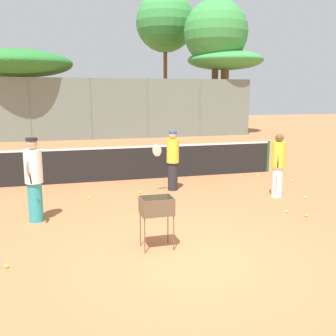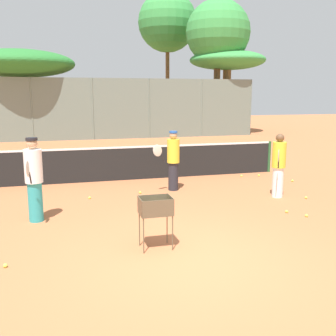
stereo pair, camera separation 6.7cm
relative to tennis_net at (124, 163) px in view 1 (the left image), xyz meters
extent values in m
plane|color=#B7663D|center=(0.00, -6.31, -0.56)|extent=(80.00, 80.00, 0.00)
cylinder|color=#26592D|center=(5.04, 0.00, -0.02)|extent=(0.10, 0.10, 1.07)
cube|color=black|center=(0.00, 0.00, -0.05)|extent=(10.07, 0.01, 1.01)
cube|color=white|center=(0.00, 0.00, 0.48)|extent=(10.07, 0.02, 0.06)
cylinder|color=slate|center=(-3.40, 11.58, 1.24)|extent=(0.08, 0.08, 3.60)
cylinder|color=slate|center=(0.00, 11.58, 1.24)|extent=(0.08, 0.08, 3.60)
cylinder|color=slate|center=(3.40, 11.58, 1.24)|extent=(0.08, 0.08, 3.60)
cylinder|color=slate|center=(6.80, 11.58, 1.24)|extent=(0.08, 0.08, 3.60)
cylinder|color=slate|center=(10.20, 11.58, 1.24)|extent=(0.08, 0.08, 3.60)
cube|color=slate|center=(0.00, 11.58, 1.24)|extent=(20.39, 0.01, 3.60)
cylinder|color=brown|center=(6.18, 17.53, 2.75)|extent=(0.29, 0.29, 6.61)
sphere|color=#388E42|center=(6.18, 17.53, 7.37)|extent=(4.37, 4.37, 4.37)
cylinder|color=brown|center=(-4.05, 13.51, 1.26)|extent=(0.51, 0.51, 3.64)
ellipsoid|color=#28722D|center=(-4.05, 13.51, 3.89)|extent=(6.47, 6.47, 1.62)
cylinder|color=brown|center=(9.26, 13.39, 1.58)|extent=(0.56, 0.56, 4.28)
ellipsoid|color=#388E42|center=(9.26, 13.39, 4.37)|extent=(5.13, 5.13, 1.28)
cylinder|color=brown|center=(8.42, 13.14, 2.14)|extent=(0.43, 0.43, 5.39)
sphere|color=#388E42|center=(8.42, 13.14, 6.10)|extent=(4.23, 4.23, 4.23)
cylinder|color=teal|center=(-2.50, -3.53, -0.14)|extent=(0.30, 0.30, 0.84)
cylinder|color=white|center=(-2.50, -3.53, 0.64)|extent=(0.37, 0.37, 0.70)
sphere|color=tan|center=(-2.50, -3.53, 1.11)|extent=(0.23, 0.23, 0.23)
cylinder|color=black|center=(-2.50, -3.53, 1.20)|extent=(0.24, 0.24, 0.06)
cylinder|color=black|center=(-2.55, -3.89, 0.46)|extent=(0.05, 0.15, 0.27)
ellipsoid|color=silver|center=(-2.57, -4.07, 0.68)|extent=(0.08, 0.40, 0.43)
cylinder|color=white|center=(3.52, -3.12, -0.16)|extent=(0.28, 0.28, 0.80)
cylinder|color=yellow|center=(3.52, -3.12, 0.57)|extent=(0.35, 0.35, 0.66)
sphere|color=brown|center=(3.52, -3.12, 1.01)|extent=(0.22, 0.22, 0.22)
cylinder|color=black|center=(3.33, -3.41, 0.40)|extent=(0.10, 0.14, 0.27)
ellipsoid|color=silver|center=(3.23, -3.56, 0.62)|extent=(0.24, 0.35, 0.43)
cylinder|color=#26262D|center=(1.09, -1.66, -0.16)|extent=(0.28, 0.28, 0.79)
cylinder|color=yellow|center=(1.09, -1.66, 0.56)|extent=(0.34, 0.34, 0.66)
sphere|color=tan|center=(1.09, -1.66, 0.99)|extent=(0.21, 0.21, 0.21)
cylinder|color=#2659B2|center=(1.09, -1.66, 1.08)|extent=(0.22, 0.22, 0.05)
cylinder|color=black|center=(0.76, -1.78, 0.39)|extent=(0.15, 0.08, 0.27)
ellipsoid|color=silver|center=(0.59, -1.84, 0.61)|extent=(0.38, 0.16, 0.43)
cylinder|color=brown|center=(-0.65, -5.84, -0.25)|extent=(0.02, 0.02, 0.62)
cylinder|color=brown|center=(-0.14, -5.84, -0.25)|extent=(0.02, 0.02, 0.62)
cylinder|color=brown|center=(-0.65, -5.48, -0.25)|extent=(0.02, 0.02, 0.62)
cylinder|color=brown|center=(-0.14, -5.48, -0.25)|extent=(0.02, 0.02, 0.62)
cube|color=brown|center=(-0.39, -5.66, 0.07)|extent=(0.55, 0.40, 0.01)
cube|color=brown|center=(-0.39, -5.86, 0.21)|extent=(0.55, 0.01, 0.30)
cube|color=brown|center=(-0.39, -5.46, 0.21)|extent=(0.55, 0.01, 0.30)
cube|color=brown|center=(-0.67, -5.66, 0.21)|extent=(0.01, 0.40, 0.30)
cube|color=brown|center=(-0.12, -5.66, 0.21)|extent=(0.01, 0.40, 0.30)
sphere|color=#D1E54C|center=(-0.17, -5.75, 0.11)|extent=(0.07, 0.07, 0.07)
sphere|color=#D1E54C|center=(-0.36, -5.56, 0.11)|extent=(0.07, 0.07, 0.07)
sphere|color=#D1E54C|center=(-0.35, -5.81, 0.11)|extent=(0.07, 0.07, 0.07)
sphere|color=#D1E54C|center=(-0.26, -5.79, 0.16)|extent=(0.07, 0.07, 0.07)
sphere|color=#D1E54C|center=(-0.25, -5.59, 0.11)|extent=(0.07, 0.07, 0.07)
sphere|color=#D1E54C|center=(-0.37, -5.51, 0.16)|extent=(0.07, 0.07, 0.07)
sphere|color=#D1E54C|center=(-0.48, -5.58, 0.11)|extent=(0.07, 0.07, 0.07)
sphere|color=#D1E54C|center=(-0.30, -5.66, 0.16)|extent=(0.07, 0.07, 0.07)
sphere|color=#D1E54C|center=(-0.60, -5.74, 0.11)|extent=(0.07, 0.07, 0.07)
sphere|color=#D1E54C|center=(-0.30, -5.55, 0.11)|extent=(0.07, 0.07, 0.07)
sphere|color=#D1E54C|center=(-0.55, -5.69, 0.16)|extent=(0.07, 0.07, 0.07)
sphere|color=#D1E54C|center=(-0.30, -5.67, 0.16)|extent=(0.07, 0.07, 0.07)
sphere|color=#D1E54C|center=(-0.30, -5.72, 0.16)|extent=(0.07, 0.07, 0.07)
sphere|color=#D1E54C|center=(-2.85, -5.82, -0.53)|extent=(0.07, 0.07, 0.07)
sphere|color=#D1E54C|center=(-1.27, -2.01, -0.53)|extent=(0.07, 0.07, 0.07)
sphere|color=#D1E54C|center=(2.99, -4.44, -0.53)|extent=(0.07, 0.07, 0.07)
sphere|color=#D1E54C|center=(4.14, -3.49, -0.53)|extent=(0.07, 0.07, 0.07)
sphere|color=#D1E54C|center=(3.24, -4.83, -0.53)|extent=(0.07, 0.07, 0.07)
sphere|color=#D1E54C|center=(3.74, -0.54, -0.53)|extent=(0.07, 0.07, 0.07)
sphere|color=#D1E54C|center=(4.95, -1.62, -0.53)|extent=(0.07, 0.07, 0.07)
sphere|color=#D1E54C|center=(0.10, -1.81, -0.53)|extent=(0.07, 0.07, 0.07)
sphere|color=#D1E54C|center=(4.34, -0.60, -0.53)|extent=(0.07, 0.07, 0.07)
cube|color=#B2B7BC|center=(-3.89, 13.73, -0.11)|extent=(4.20, 1.70, 0.90)
cube|color=#33383D|center=(-4.09, 13.73, 0.69)|extent=(2.20, 1.50, 0.70)
camera|label=1|loc=(-1.99, -12.02, 2.11)|focal=42.00mm
camera|label=2|loc=(-1.93, -12.03, 2.11)|focal=42.00mm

